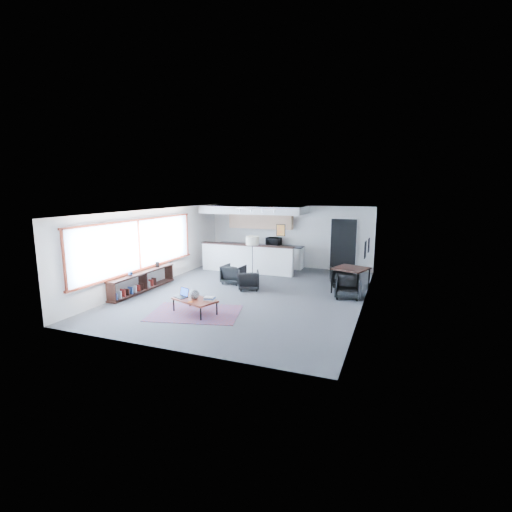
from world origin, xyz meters
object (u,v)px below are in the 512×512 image
(dining_table, at_px, (351,270))
(floor_lamp, at_px, (252,242))
(coffee_table, at_px, (195,300))
(ceramic_pot, at_px, (194,294))
(dining_chair_near, at_px, (348,288))
(dining_chair_far, at_px, (341,277))
(laptop, at_px, (183,294))
(book_stack, at_px, (210,298))
(armchair_left, at_px, (233,273))
(armchair_right, at_px, (249,279))
(microwave, at_px, (274,241))

(dining_table, bearing_deg, floor_lamp, 175.04)
(coffee_table, height_order, ceramic_pot, ceramic_pot)
(dining_chair_near, distance_m, dining_chair_far, 1.43)
(coffee_table, xyz_separation_m, laptop, (-0.40, 0.06, 0.10))
(dining_chair_near, relative_size, dining_chair_far, 1.09)
(ceramic_pot, xyz_separation_m, floor_lamp, (0.15, 3.82, 0.89))
(book_stack, relative_size, dining_chair_far, 0.54)
(laptop, height_order, book_stack, laptop)
(book_stack, distance_m, armchair_left, 3.29)
(coffee_table, bearing_deg, book_stack, 30.46)
(laptop, distance_m, armchair_left, 3.22)
(coffee_table, bearing_deg, dining_table, 64.09)
(book_stack, xyz_separation_m, dining_chair_near, (3.21, 2.83, -0.11))
(book_stack, bearing_deg, dining_chair_far, 56.29)
(laptop, bearing_deg, book_stack, 23.23)
(laptop, height_order, armchair_left, armchair_left)
(ceramic_pot, distance_m, dining_chair_near, 4.65)
(ceramic_pot, distance_m, book_stack, 0.44)
(armchair_right, distance_m, floor_lamp, 1.57)
(floor_lamp, bearing_deg, coffee_table, -92.00)
(book_stack, height_order, armchair_right, armchair_right)
(armchair_right, relative_size, dining_chair_near, 1.04)
(ceramic_pot, bearing_deg, armchair_right, 80.54)
(armchair_right, xyz_separation_m, floor_lamp, (-0.30, 1.10, 1.07))
(book_stack, relative_size, microwave, 0.55)
(armchair_left, relative_size, microwave, 1.23)
(armchair_left, bearing_deg, armchair_right, 148.81)
(armchair_right, distance_m, dining_chair_near, 3.19)
(ceramic_pot, xyz_separation_m, armchair_right, (0.45, 2.71, -0.18))
(dining_chair_near, bearing_deg, dining_chair_far, 100.02)
(armchair_right, relative_size, floor_lamp, 0.42)
(armchair_left, distance_m, microwave, 3.30)
(book_stack, height_order, floor_lamp, floor_lamp)
(armchair_left, bearing_deg, dining_chair_far, -160.86)
(coffee_table, height_order, armchair_right, armchair_right)
(dining_table, bearing_deg, armchair_left, -176.39)
(armchair_left, height_order, dining_chair_near, armchair_left)
(dining_table, bearing_deg, dining_chair_near, -90.00)
(dining_table, bearing_deg, armchair_right, -165.85)
(coffee_table, bearing_deg, dining_chair_near, 58.58)
(laptop, relative_size, armchair_right, 0.61)
(laptop, height_order, microwave, microwave)
(microwave, bearing_deg, ceramic_pot, -83.41)
(floor_lamp, distance_m, microwave, 2.64)
(laptop, relative_size, floor_lamp, 0.26)
(dining_chair_far, bearing_deg, laptop, 32.83)
(floor_lamp, bearing_deg, armchair_left, -131.92)
(book_stack, bearing_deg, microwave, 93.14)
(laptop, distance_m, dining_chair_near, 4.93)
(floor_lamp, bearing_deg, armchair_right, -74.82)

